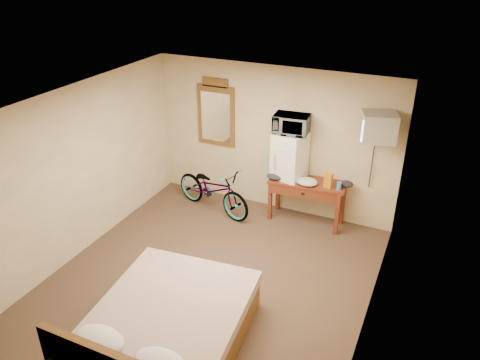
% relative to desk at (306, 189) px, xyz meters
% --- Properties ---
extents(room, '(4.60, 4.64, 2.50)m').
position_rel_desk_xyz_m(room, '(-0.72, -2.00, 0.63)').
color(room, '#3F291F').
rests_on(room, ground).
extents(desk, '(1.27, 0.59, 0.75)m').
position_rel_desk_xyz_m(desk, '(0.00, 0.00, 0.00)').
color(desk, brown).
rests_on(desk, floor).
extents(mini_fridge, '(0.55, 0.54, 0.77)m').
position_rel_desk_xyz_m(mini_fridge, '(-0.33, 0.05, 0.52)').
color(mini_fridge, white).
rests_on(mini_fridge, desk).
extents(microwave, '(0.57, 0.42, 0.30)m').
position_rel_desk_xyz_m(microwave, '(-0.33, 0.05, 1.05)').
color(microwave, white).
rests_on(microwave, mini_fridge).
extents(snack_bag, '(0.14, 0.10, 0.25)m').
position_rel_desk_xyz_m(snack_bag, '(0.35, -0.04, 0.25)').
color(snack_bag, orange).
rests_on(snack_bag, desk).
extents(blue_cup, '(0.07, 0.07, 0.12)m').
position_rel_desk_xyz_m(blue_cup, '(0.53, -0.04, 0.19)').
color(blue_cup, '#3D83D1').
rests_on(blue_cup, desk).
extents(cloth_cream, '(0.35, 0.27, 0.11)m').
position_rel_desk_xyz_m(cloth_cream, '(0.02, -0.09, 0.18)').
color(cloth_cream, beige).
rests_on(cloth_cream, desk).
extents(cloth_dark_a, '(0.28, 0.21, 0.10)m').
position_rel_desk_xyz_m(cloth_dark_a, '(-0.51, -0.12, 0.18)').
color(cloth_dark_a, black).
rests_on(cloth_dark_a, desk).
extents(cloth_dark_b, '(0.21, 0.17, 0.10)m').
position_rel_desk_xyz_m(cloth_dark_b, '(0.61, 0.11, 0.18)').
color(cloth_dark_b, black).
rests_on(cloth_dark_b, desk).
extents(crt_television, '(0.58, 0.64, 0.42)m').
position_rel_desk_xyz_m(crt_television, '(0.99, 0.02, 1.22)').
color(crt_television, black).
rests_on(crt_television, room).
extents(wall_mirror, '(0.70, 0.04, 1.19)m').
position_rel_desk_xyz_m(wall_mirror, '(-1.77, 0.27, 0.96)').
color(wall_mirror, brown).
rests_on(wall_mirror, room).
extents(bicycle, '(1.68, 0.96, 0.83)m').
position_rel_desk_xyz_m(bicycle, '(-1.57, -0.29, -0.20)').
color(bicycle, black).
rests_on(bicycle, floor).
extents(bed, '(1.82, 2.29, 0.90)m').
position_rel_desk_xyz_m(bed, '(-0.58, -3.37, -0.33)').
color(bed, brown).
rests_on(bed, floor).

